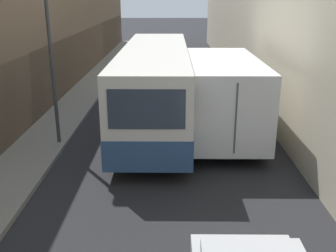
# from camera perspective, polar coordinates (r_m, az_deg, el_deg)

# --- Properties ---
(ground_plane) EXTENTS (150.00, 150.00, 0.00)m
(ground_plane) POSITION_cam_1_polar(r_m,az_deg,el_deg) (14.35, -0.34, -1.83)
(ground_plane) COLOR #232326
(sidewalk_left) EXTENTS (1.79, 60.00, 0.15)m
(sidewalk_left) POSITION_cam_1_polar(r_m,az_deg,el_deg) (15.02, -17.09, -1.43)
(sidewalk_left) COLOR gray
(sidewalk_left) RESTS_ON ground_plane
(bus) EXTENTS (2.48, 11.00, 3.07)m
(bus) POSITION_cam_1_polar(r_m,az_deg,el_deg) (15.53, -1.86, 6.02)
(bus) COLOR silver
(bus) RESTS_ON ground_plane
(box_truck) EXTENTS (2.40, 8.25, 2.87)m
(box_truck) POSITION_cam_1_polar(r_m,az_deg,el_deg) (15.09, 7.51, 5.27)
(box_truck) COLOR silver
(box_truck) RESTS_ON ground_plane
(street_lamp) EXTENTS (0.36, 0.80, 6.41)m
(street_lamp) POSITION_cam_1_polar(r_m,az_deg,el_deg) (13.28, -17.22, 16.20)
(street_lamp) COLOR #38383D
(street_lamp) RESTS_ON sidewalk_left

